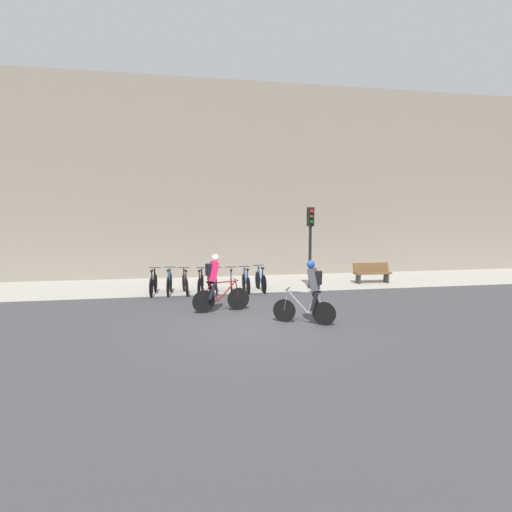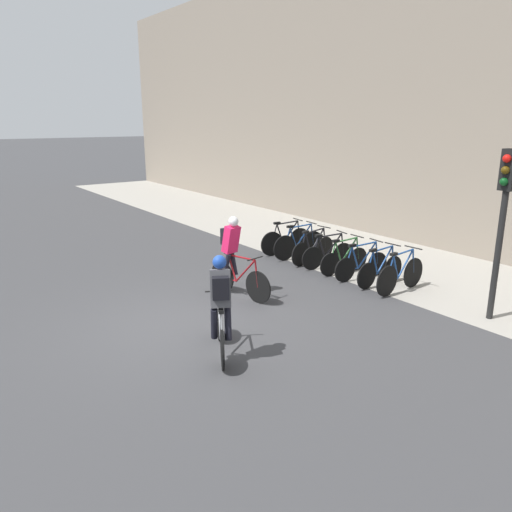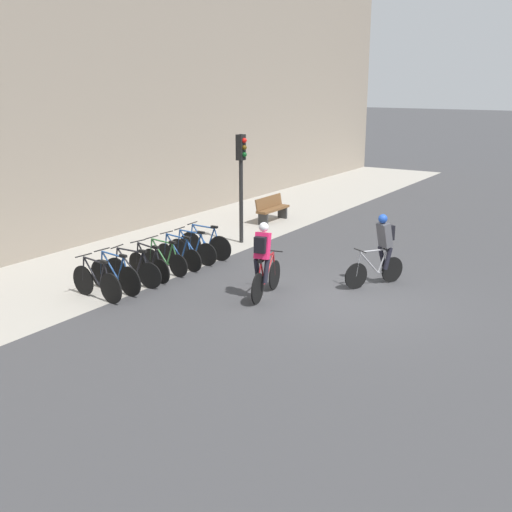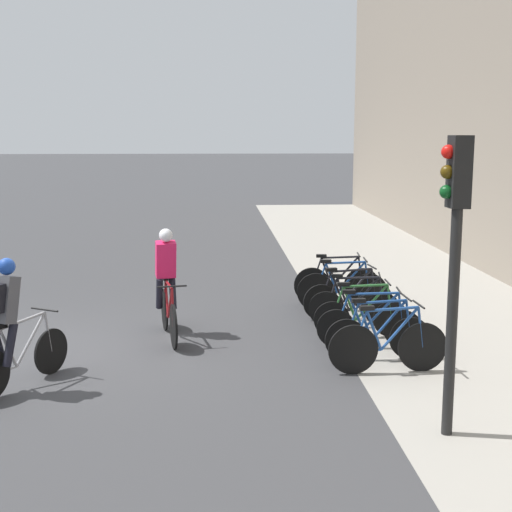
{
  "view_description": "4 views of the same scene",
  "coord_description": "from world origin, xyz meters",
  "px_view_note": "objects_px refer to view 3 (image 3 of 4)",
  "views": [
    {
      "loc": [
        -1.81,
        -10.36,
        2.95
      ],
      "look_at": [
        0.46,
        1.96,
        1.69
      ],
      "focal_mm": 28.0,
      "sensor_mm": 36.0,
      "label": 1
    },
    {
      "loc": [
        8.02,
        -4.06,
        3.83
      ],
      "look_at": [
        -0.97,
        2.45,
        0.76
      ],
      "focal_mm": 35.0,
      "sensor_mm": 36.0,
      "label": 2
    },
    {
      "loc": [
        -12.74,
        -5.6,
        4.86
      ],
      "look_at": [
        -0.73,
        2.02,
        0.95
      ],
      "focal_mm": 45.0,
      "sensor_mm": 36.0,
      "label": 3
    },
    {
      "loc": [
        10.64,
        2.5,
        3.34
      ],
      "look_at": [
        -0.45,
        3.19,
        1.4
      ],
      "focal_mm": 50.0,
      "sensor_mm": 36.0,
      "label": 4
    }
  ],
  "objects_px": {
    "cyclist_grey": "(382,247)",
    "parked_bike_5": "(179,255)",
    "parked_bike_1": "(115,275)",
    "traffic_light_pole": "(241,168)",
    "parked_bike_2": "(133,270)",
    "parked_bike_4": "(164,260)",
    "parked_bike_7": "(205,244)",
    "parked_bike_3": "(149,265)",
    "cyclist_pink": "(264,259)",
    "parked_bike_0": "(97,282)",
    "bench": "(272,208)",
    "parked_bike_6": "(192,250)"
  },
  "relations": [
    {
      "from": "cyclist_grey",
      "to": "parked_bike_7",
      "type": "height_order",
      "value": "cyclist_grey"
    },
    {
      "from": "parked_bike_2",
      "to": "bench",
      "type": "relative_size",
      "value": 1.0
    },
    {
      "from": "traffic_light_pole",
      "to": "parked_bike_1",
      "type": "bearing_deg",
      "value": -178.45
    },
    {
      "from": "cyclist_grey",
      "to": "parked_bike_4",
      "type": "xyz_separation_m",
      "value": [
        -2.17,
        5.05,
        -0.57
      ]
    },
    {
      "from": "parked_bike_0",
      "to": "parked_bike_6",
      "type": "distance_m",
      "value": 3.54
    },
    {
      "from": "parked_bike_7",
      "to": "traffic_light_pole",
      "type": "distance_m",
      "value": 2.81
    },
    {
      "from": "parked_bike_1",
      "to": "parked_bike_6",
      "type": "distance_m",
      "value": 2.95
    },
    {
      "from": "cyclist_grey",
      "to": "parked_bike_3",
      "type": "xyz_separation_m",
      "value": [
        -2.76,
        5.05,
        -0.56
      ]
    },
    {
      "from": "parked_bike_5",
      "to": "parked_bike_7",
      "type": "xyz_separation_m",
      "value": [
        1.18,
        0.0,
        0.03
      ]
    },
    {
      "from": "cyclist_pink",
      "to": "parked_bike_7",
      "type": "bearing_deg",
      "value": 57.38
    },
    {
      "from": "parked_bike_6",
      "to": "parked_bike_7",
      "type": "bearing_deg",
      "value": 0.08
    },
    {
      "from": "cyclist_pink",
      "to": "parked_bike_5",
      "type": "bearing_deg",
      "value": 74.88
    },
    {
      "from": "cyclist_pink",
      "to": "parked_bike_7",
      "type": "height_order",
      "value": "cyclist_pink"
    },
    {
      "from": "parked_bike_6",
      "to": "traffic_light_pole",
      "type": "relative_size",
      "value": 0.48
    },
    {
      "from": "cyclist_pink",
      "to": "bench",
      "type": "bearing_deg",
      "value": 29.72
    },
    {
      "from": "cyclist_grey",
      "to": "parked_bike_5",
      "type": "bearing_deg",
      "value": 107.37
    },
    {
      "from": "parked_bike_2",
      "to": "parked_bike_4",
      "type": "xyz_separation_m",
      "value": [
        1.18,
        -0.0,
        -0.02
      ]
    },
    {
      "from": "cyclist_grey",
      "to": "parked_bike_2",
      "type": "xyz_separation_m",
      "value": [
        -3.35,
        5.05,
        -0.55
      ]
    },
    {
      "from": "parked_bike_4",
      "to": "parked_bike_6",
      "type": "height_order",
      "value": "parked_bike_6"
    },
    {
      "from": "parked_bike_4",
      "to": "parked_bike_6",
      "type": "distance_m",
      "value": 1.18
    },
    {
      "from": "parked_bike_4",
      "to": "bench",
      "type": "xyz_separation_m",
      "value": [
        6.97,
        0.95,
        0.09
      ]
    },
    {
      "from": "parked_bike_1",
      "to": "traffic_light_pole",
      "type": "height_order",
      "value": "traffic_light_pole"
    },
    {
      "from": "parked_bike_1",
      "to": "bench",
      "type": "distance_m",
      "value": 8.79
    },
    {
      "from": "parked_bike_1",
      "to": "traffic_light_pole",
      "type": "distance_m",
      "value": 5.92
    },
    {
      "from": "parked_bike_1",
      "to": "bench",
      "type": "xyz_separation_m",
      "value": [
        8.74,
        0.95,
        0.05
      ]
    },
    {
      "from": "cyclist_grey",
      "to": "parked_bike_2",
      "type": "relative_size",
      "value": 1.06
    },
    {
      "from": "cyclist_grey",
      "to": "parked_bike_6",
      "type": "relative_size",
      "value": 1.1
    },
    {
      "from": "parked_bike_1",
      "to": "parked_bike_2",
      "type": "relative_size",
      "value": 1.03
    },
    {
      "from": "parked_bike_5",
      "to": "traffic_light_pole",
      "type": "height_order",
      "value": "traffic_light_pole"
    },
    {
      "from": "cyclist_grey",
      "to": "parked_bike_7",
      "type": "distance_m",
      "value": 5.09
    },
    {
      "from": "parked_bike_2",
      "to": "parked_bike_7",
      "type": "bearing_deg",
      "value": 0.02
    },
    {
      "from": "cyclist_pink",
      "to": "parked_bike_1",
      "type": "height_order",
      "value": "cyclist_pink"
    },
    {
      "from": "parked_bike_7",
      "to": "traffic_light_pole",
      "type": "height_order",
      "value": "traffic_light_pole"
    },
    {
      "from": "cyclist_pink",
      "to": "parked_bike_5",
      "type": "relative_size",
      "value": 1.09
    },
    {
      "from": "parked_bike_0",
      "to": "bench",
      "type": "relative_size",
      "value": 1.01
    },
    {
      "from": "cyclist_pink",
      "to": "parked_bike_0",
      "type": "xyz_separation_m",
      "value": [
        -2.09,
        3.19,
        -0.53
      ]
    },
    {
      "from": "cyclist_grey",
      "to": "parked_bike_1",
      "type": "height_order",
      "value": "cyclist_grey"
    },
    {
      "from": "parked_bike_1",
      "to": "parked_bike_4",
      "type": "height_order",
      "value": "parked_bike_1"
    },
    {
      "from": "parked_bike_0",
      "to": "parked_bike_5",
      "type": "bearing_deg",
      "value": -0.05
    },
    {
      "from": "parked_bike_3",
      "to": "traffic_light_pole",
      "type": "relative_size",
      "value": 0.48
    },
    {
      "from": "cyclist_grey",
      "to": "bench",
      "type": "bearing_deg",
      "value": 51.33
    },
    {
      "from": "parked_bike_0",
      "to": "traffic_light_pole",
      "type": "xyz_separation_m",
      "value": [
        6.2,
        0.15,
        1.89
      ]
    },
    {
      "from": "traffic_light_pole",
      "to": "parked_bike_0",
      "type": "bearing_deg",
      "value": -178.6
    },
    {
      "from": "cyclist_pink",
      "to": "parked_bike_2",
      "type": "bearing_deg",
      "value": 105.87
    },
    {
      "from": "parked_bike_4",
      "to": "parked_bike_7",
      "type": "distance_m",
      "value": 1.77
    },
    {
      "from": "bench",
      "to": "parked_bike_6",
      "type": "bearing_deg",
      "value": -170.69
    },
    {
      "from": "cyclist_grey",
      "to": "traffic_light_pole",
      "type": "xyz_separation_m",
      "value": [
        1.67,
        5.2,
        1.36
      ]
    },
    {
      "from": "parked_bike_0",
      "to": "parked_bike_2",
      "type": "xyz_separation_m",
      "value": [
        1.18,
        -0.0,
        -0.02
      ]
    },
    {
      "from": "bench",
      "to": "cyclist_pink",
      "type": "bearing_deg",
      "value": -150.28
    },
    {
      "from": "parked_bike_2",
      "to": "parked_bike_3",
      "type": "relative_size",
      "value": 1.06
    }
  ]
}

